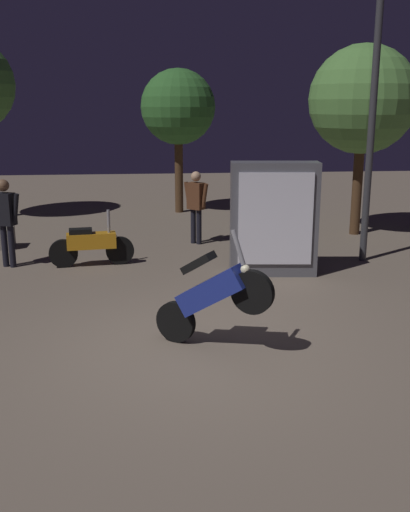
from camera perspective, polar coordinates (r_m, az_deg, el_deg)
The scene contains 9 objects.
ground_plane at distance 7.78m, azimuth -1.15°, elevation -9.06°, with size 40.00×40.00×0.00m, color #756656.
motorcycle_blue_foreground at distance 7.53m, azimuth 0.70°, elevation -3.78°, with size 1.45×0.98×1.63m.
motorcycle_orange_parked_left at distance 11.76m, azimuth -10.99°, elevation 1.14°, with size 1.66×0.41×1.11m.
person_rider_beside at distance 13.31m, azimuth -0.88°, elevation 5.36°, with size 0.56×0.50×1.65m.
person_bystander_far at distance 11.98m, azimuth -18.81°, elevation 3.78°, with size 0.65×0.36×1.72m.
streetlamp_near at distance 12.09m, azimuth 16.17°, elevation 15.97°, with size 0.36×0.36×5.64m.
tree_left_bg at distance 14.64m, azimuth 15.09°, elevation 14.41°, with size 2.52×2.52×4.47m.
tree_center_bg at distance 17.20m, azimuth -2.62°, elevation 14.20°, with size 2.13×2.13×4.09m.
kiosk_billboard at distance 10.92m, azimuth 6.70°, elevation 3.58°, with size 1.64×0.68×2.10m.
Camera 1 is at (-0.53, -7.11, 3.12)m, focal length 41.17 mm.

